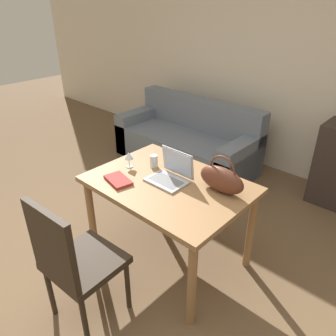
% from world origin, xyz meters
% --- Properties ---
extents(ground_plane, '(14.00, 14.00, 0.00)m').
position_xyz_m(ground_plane, '(0.00, 0.00, 0.00)').
color(ground_plane, brown).
extents(wall_back, '(10.00, 0.06, 2.70)m').
position_xyz_m(wall_back, '(0.00, 2.93, 1.35)').
color(wall_back, beige).
rests_on(wall_back, ground_plane).
extents(dining_table, '(1.20, 0.86, 0.74)m').
position_xyz_m(dining_table, '(0.06, 0.77, 0.65)').
color(dining_table, olive).
rests_on(dining_table, ground_plane).
extents(chair, '(0.46, 0.46, 0.98)m').
position_xyz_m(chair, '(0.03, -0.07, 0.54)').
color(chair, '#2D2319').
rests_on(chair, ground_plane).
extents(couch, '(1.85, 0.79, 0.82)m').
position_xyz_m(couch, '(-0.97, 2.25, 0.29)').
color(couch, slate).
rests_on(couch, ground_plane).
extents(laptop, '(0.30, 0.25, 0.23)m').
position_xyz_m(laptop, '(0.05, 0.82, 0.80)').
color(laptop, '#ADADB2').
rests_on(laptop, dining_table).
extents(drinking_glass, '(0.07, 0.07, 0.10)m').
position_xyz_m(drinking_glass, '(-0.20, 0.88, 0.79)').
color(drinking_glass, silver).
rests_on(drinking_glass, dining_table).
extents(wine_glass, '(0.07, 0.07, 0.13)m').
position_xyz_m(wine_glass, '(-0.35, 0.74, 0.84)').
color(wine_glass, silver).
rests_on(wine_glass, dining_table).
extents(handbag, '(0.36, 0.13, 0.28)m').
position_xyz_m(handbag, '(0.42, 0.94, 0.84)').
color(handbag, '#592D1E').
rests_on(handbag, dining_table).
extents(book, '(0.25, 0.19, 0.02)m').
position_xyz_m(book, '(-0.23, 0.52, 0.75)').
color(book, maroon).
rests_on(book, dining_table).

